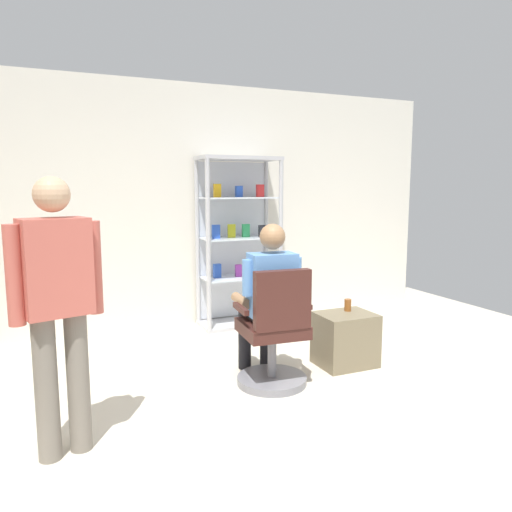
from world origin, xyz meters
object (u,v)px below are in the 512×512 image
at_px(storage_crate, 345,339).
at_px(standing_customer, 58,300).
at_px(display_cabinet_main, 237,241).
at_px(seated_shopkeeper, 267,294).
at_px(tea_glass, 348,305).
at_px(office_chair, 275,338).

bearing_deg(storage_crate, standing_customer, -165.89).
relative_size(display_cabinet_main, storage_crate, 3.88).
distance_m(seated_shopkeeper, tea_glass, 0.86).
height_order(office_chair, standing_customer, standing_customer).
distance_m(display_cabinet_main, office_chair, 1.94).
relative_size(display_cabinet_main, office_chair, 1.98).
distance_m(tea_glass, standing_customer, 2.53).
xyz_separation_m(seated_shopkeeper, storage_crate, (0.77, 0.02, -0.48)).
bearing_deg(tea_glass, seated_shopkeeper, -173.92).
distance_m(storage_crate, tea_glass, 0.30).
xyz_separation_m(seated_shopkeeper, standing_customer, (-1.57, -0.57, 0.22)).
distance_m(storage_crate, standing_customer, 2.51).
bearing_deg(office_chair, display_cabinet_main, 78.08).
height_order(tea_glass, standing_customer, standing_customer).
relative_size(storage_crate, tea_glass, 4.53).
xyz_separation_m(seated_shopkeeper, tea_glass, (0.83, 0.09, -0.19)).
bearing_deg(storage_crate, office_chair, -167.01).
relative_size(office_chair, seated_shopkeeper, 0.74).
distance_m(office_chair, storage_crate, 0.81).
bearing_deg(display_cabinet_main, seated_shopkeeper, -102.69).
relative_size(office_chair, storage_crate, 1.96).
relative_size(tea_glass, standing_customer, 0.07).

